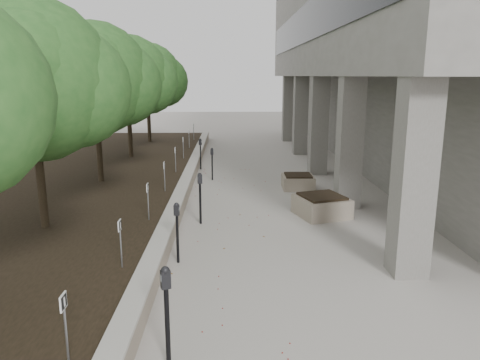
{
  "coord_description": "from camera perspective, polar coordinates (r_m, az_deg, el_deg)",
  "views": [
    {
      "loc": [
        -0.25,
        -7.79,
        4.01
      ],
      "look_at": [
        0.03,
        5.14,
        1.06
      ],
      "focal_mm": 34.23,
      "sensor_mm": 36.0,
      "label": 1
    }
  ],
  "objects": [
    {
      "name": "ground",
      "position": [
        8.76,
        0.53,
        -14.39
      ],
      "size": [
        90.0,
        90.0,
        0.0
      ],
      "primitive_type": "plane",
      "color": "#ACA69E",
      "rests_on": "ground"
    },
    {
      "name": "parking_meter_1",
      "position": [
        6.63,
        -9.08,
        -16.63
      ],
      "size": [
        0.18,
        0.16,
        1.53
      ],
      "primitive_type": null,
      "rotation": [
        0.0,
        0.0,
        0.38
      ],
      "color": "black",
      "rests_on": "ground"
    },
    {
      "name": "crabapple_tree_3",
      "position": [
        16.45,
        -17.52,
        9.16
      ],
      "size": [
        4.6,
        4.0,
        5.44
      ],
      "primitive_type": null,
      "color": "#275821",
      "rests_on": "planting_bed"
    },
    {
      "name": "planting_bed",
      "position": [
        18.0,
        -18.17,
        -0.03
      ],
      "size": [
        7.0,
        26.0,
        0.4
      ],
      "primitive_type": "cube",
      "color": "black",
      "rests_on": "ground"
    },
    {
      "name": "parking_sign_8",
      "position": [
        26.56,
        -5.8,
        6.01
      ],
      "size": [
        0.04,
        0.22,
        0.96
      ],
      "primitive_type": null,
      "color": "black",
      "rests_on": "planting_bed"
    },
    {
      "name": "parking_sign_6",
      "position": [
        20.63,
        -7.08,
        4.02
      ],
      "size": [
        0.04,
        0.22,
        0.96
      ],
      "primitive_type": null,
      "color": "black",
      "rests_on": "planting_bed"
    },
    {
      "name": "parking_sign_7",
      "position": [
        23.59,
        -6.36,
        5.14
      ],
      "size": [
        0.04,
        0.22,
        0.96
      ],
      "primitive_type": null,
      "color": "black",
      "rests_on": "planting_bed"
    },
    {
      "name": "berry_scatter",
      "position": [
        13.4,
        -0.55,
        -4.52
      ],
      "size": [
        3.3,
        14.1,
        0.02
      ],
      "primitive_type": null,
      "color": "maroon",
      "rests_on": "ground"
    },
    {
      "name": "parking_sign_3",
      "position": [
        11.9,
        -11.38,
        -2.68
      ],
      "size": [
        0.04,
        0.22,
        0.96
      ],
      "primitive_type": null,
      "color": "black",
      "rests_on": "planting_bed"
    },
    {
      "name": "parking_meter_3",
      "position": [
        12.61,
        -4.98,
        -2.31
      ],
      "size": [
        0.16,
        0.13,
        1.45
      ],
      "primitive_type": null,
      "rotation": [
        0.0,
        0.0,
        0.23
      ],
      "color": "black",
      "rests_on": "ground"
    },
    {
      "name": "parking_meter_5",
      "position": [
        20.07,
        -4.94,
        3.25
      ],
      "size": [
        0.16,
        0.13,
        1.36
      ],
      "primitive_type": null,
      "rotation": [
        0.0,
        0.0,
        -0.33
      ],
      "color": "black",
      "rests_on": "ground"
    },
    {
      "name": "crabapple_tree_5",
      "position": [
        26.2,
        -11.44,
        10.65
      ],
      "size": [
        4.6,
        4.0,
        5.44
      ],
      "primitive_type": null,
      "color": "#275821",
      "rests_on": "planting_bed"
    },
    {
      "name": "crabapple_tree_4",
      "position": [
        21.3,
        -13.79,
        10.09
      ],
      "size": [
        4.6,
        4.0,
        5.44
      ],
      "primitive_type": null,
      "color": "#275821",
      "rests_on": "planting_bed"
    },
    {
      "name": "parking_meter_2",
      "position": [
        10.08,
        -7.82,
        -6.55
      ],
      "size": [
        0.15,
        0.11,
        1.37
      ],
      "primitive_type": null,
      "rotation": [
        0.0,
        0.0,
        -0.12
      ],
      "color": "black",
      "rests_on": "ground"
    },
    {
      "name": "parking_sign_5",
      "position": [
        17.69,
        -8.05,
        2.52
      ],
      "size": [
        0.04,
        0.22,
        0.96
      ],
      "primitive_type": null,
      "color": "black",
      "rests_on": "planting_bed"
    },
    {
      "name": "parking_sign_1",
      "position": [
        6.5,
        -20.9,
        -16.91
      ],
      "size": [
        0.04,
        0.22,
        0.96
      ],
      "primitive_type": null,
      "color": "black",
      "rests_on": "planting_bed"
    },
    {
      "name": "parking_sign_4",
      "position": [
        14.78,
        -9.39,
        0.43
      ],
      "size": [
        0.04,
        0.22,
        0.96
      ],
      "primitive_type": null,
      "color": "black",
      "rests_on": "planting_bed"
    },
    {
      "name": "crabapple_tree_2",
      "position": [
        11.74,
        -24.26,
        7.38
      ],
      "size": [
        4.6,
        4.0,
        5.44
      ],
      "primitive_type": null,
      "color": "#275821",
      "rests_on": "planting_bed"
    },
    {
      "name": "parking_meter_4",
      "position": [
        17.93,
        -3.49,
        1.99
      ],
      "size": [
        0.14,
        0.11,
        1.29
      ],
      "primitive_type": null,
      "rotation": [
        0.0,
        0.0,
        -0.13
      ],
      "color": "black",
      "rests_on": "ground"
    },
    {
      "name": "parking_sign_2",
      "position": [
        9.11,
        -14.64,
        -7.71
      ],
      "size": [
        0.04,
        0.22,
        0.96
      ],
      "primitive_type": null,
      "color": "black",
      "rests_on": "planting_bed"
    },
    {
      "name": "retaining_wall",
      "position": [
        17.28,
        -6.44,
        0.19
      ],
      "size": [
        0.39,
        26.0,
        0.5
      ],
      "primitive_type": null,
      "color": "#A1937F",
      "rests_on": "ground"
    },
    {
      "name": "planter_back",
      "position": [
        16.78,
        7.23,
        -0.17
      ],
      "size": [
        1.14,
        1.14,
        0.52
      ],
      "primitive_type": null,
      "rotation": [
        0.0,
        0.0,
        -0.02
      ],
      "color": "#A1937F",
      "rests_on": "ground"
    },
    {
      "name": "planter_front",
      "position": [
        13.6,
        10.13,
        -3.13
      ],
      "size": [
        1.69,
        1.69,
        0.63
      ],
      "primitive_type": null,
      "rotation": [
        0.0,
        0.0,
        0.31
      ],
      "color": "#A1937F",
      "rests_on": "ground"
    }
  ]
}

